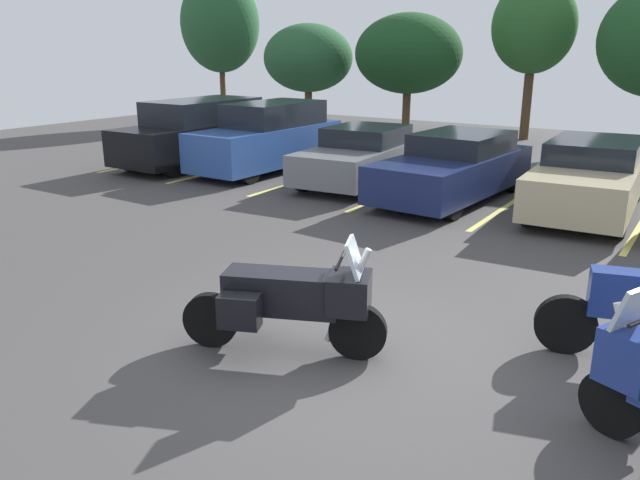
% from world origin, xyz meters
% --- Properties ---
extents(ground, '(44.00, 44.00, 0.10)m').
position_xyz_m(ground, '(0.00, 0.00, -0.05)').
color(ground, '#423F3F').
extents(motorcycle_touring, '(2.19, 1.29, 1.37)m').
position_xyz_m(motorcycle_touring, '(-0.34, -0.31, 0.65)').
color(motorcycle_touring, black).
rests_on(motorcycle_touring, ground).
extents(parking_stripes, '(21.22, 5.04, 0.01)m').
position_xyz_m(parking_stripes, '(-0.38, 7.94, 0.00)').
color(parking_stripes, '#EAE066').
rests_on(parking_stripes, ground).
extents(car_black, '(1.94, 4.80, 1.84)m').
position_xyz_m(car_black, '(-9.54, 7.87, 0.93)').
color(car_black, black).
rests_on(car_black, ground).
extents(car_blue, '(1.89, 4.86, 1.85)m').
position_xyz_m(car_blue, '(-7.22, 8.28, 0.90)').
color(car_blue, '#2D519E').
rests_on(car_blue, ground).
extents(car_grey, '(2.13, 4.52, 1.40)m').
position_xyz_m(car_grey, '(-4.21, 8.19, 0.69)').
color(car_grey, slate).
rests_on(car_grey, ground).
extents(car_navy, '(2.20, 4.91, 1.46)m').
position_xyz_m(car_navy, '(-1.64, 7.81, 0.71)').
color(car_navy, navy).
rests_on(car_navy, ground).
extents(car_champagne, '(2.08, 4.92, 1.46)m').
position_xyz_m(car_champagne, '(1.13, 8.27, 0.73)').
color(car_champagne, '#C1B289').
rests_on(car_champagne, ground).
extents(tree_right, '(2.94, 2.94, 5.66)m').
position_xyz_m(tree_right, '(-3.03, 18.36, 3.98)').
color(tree_right, '#4C3823').
rests_on(tree_right, ground).
extents(tree_center_right, '(3.60, 3.60, 4.21)m').
position_xyz_m(tree_center_right, '(-11.38, 16.41, 2.86)').
color(tree_center_right, '#4C3823').
rests_on(tree_center_right, ground).
extents(tree_left, '(3.42, 3.42, 6.35)m').
position_xyz_m(tree_left, '(-16.02, 16.42, 4.26)').
color(tree_left, '#4C3823').
rests_on(tree_left, ground).
extents(tree_center_left, '(4.00, 4.00, 4.52)m').
position_xyz_m(tree_center_left, '(-7.16, 16.87, 3.05)').
color(tree_center_left, '#4C3823').
rests_on(tree_center_left, ground).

